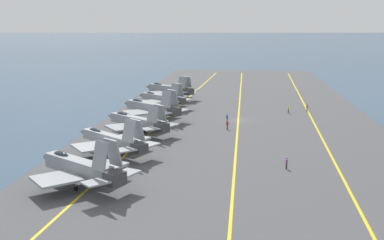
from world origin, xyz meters
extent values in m
plane|color=#334C66|center=(0.00, 0.00, 0.00)|extent=(2000.00, 2000.00, 0.00)
cube|color=#4C4C4F|center=(0.00, 0.00, 0.20)|extent=(215.36, 55.60, 0.40)
cube|color=yellow|center=(0.00, -15.29, 0.40)|extent=(193.73, 6.60, 0.01)
cube|color=yellow|center=(0.00, 0.00, 0.40)|extent=(193.82, 0.36, 0.01)
cube|color=yellow|center=(0.00, 15.29, 0.40)|extent=(193.58, 10.44, 0.01)
cube|color=gray|center=(-43.02, 19.01, 2.89)|extent=(8.00, 10.54, 1.84)
cone|color=#5B5E60|center=(-39.26, 24.53, 2.89)|extent=(2.67, 2.78, 1.75)
cube|color=#38383A|center=(-46.87, 13.35, 2.89)|extent=(2.80, 2.73, 1.56)
ellipsoid|color=#232D38|center=(-41.05, 21.90, 3.76)|extent=(2.41, 2.88, 1.01)
cube|color=gray|center=(-46.07, 20.61, 2.29)|extent=(7.04, 7.05, 0.28)
cube|color=gray|center=(-40.41, 16.76, 2.29)|extent=(6.42, 6.40, 0.28)
cube|color=gray|center=(-46.97, 14.92, 5.49)|extent=(2.06, 2.37, 3.33)
cube|color=gray|center=(-45.37, 13.84, 5.49)|extent=(2.06, 2.37, 3.33)
cube|color=gray|center=(-48.53, 15.04, 2.89)|extent=(3.52, 3.51, 0.20)
cube|color=gray|center=(-44.69, 12.43, 2.89)|extent=(3.45, 3.13, 0.20)
cylinder|color=#B2B2B7|center=(-40.61, 22.54, 1.18)|extent=(0.16, 0.16, 1.57)
cylinder|color=black|center=(-40.61, 22.54, 0.70)|extent=(0.52, 0.62, 0.60)
cylinder|color=#B2B2B7|center=(-44.74, 18.77, 1.18)|extent=(0.16, 0.16, 1.57)
cylinder|color=black|center=(-44.74, 18.77, 0.70)|extent=(0.52, 0.62, 0.60)
cylinder|color=#B2B2B7|center=(-42.61, 17.32, 1.18)|extent=(0.16, 0.16, 1.57)
cylinder|color=black|center=(-42.61, 17.32, 0.70)|extent=(0.52, 0.62, 0.60)
cube|color=#93999E|center=(-27.95, 19.36, 2.72)|extent=(8.84, 10.56, 1.52)
cone|color=#5B5E60|center=(-23.50, 24.95, 2.72)|extent=(2.57, 2.72, 1.44)
cube|color=#38383A|center=(-32.50, 13.64, 2.72)|extent=(2.61, 2.65, 1.29)
ellipsoid|color=#232D38|center=(-25.62, 22.29, 3.44)|extent=(2.51, 2.86, 0.83)
cube|color=#93999E|center=(-30.80, 21.10, 2.23)|extent=(7.33, 7.29, 0.28)
cube|color=#93999E|center=(-25.61, 16.98, 2.23)|extent=(6.85, 6.96, 0.28)
cube|color=#93999E|center=(-32.29, 15.18, 5.05)|extent=(2.19, 2.41, 3.09)
cube|color=#93999E|center=(-31.05, 14.19, 5.05)|extent=(2.19, 2.41, 3.09)
cube|color=#93999E|center=(-33.87, 15.38, 2.72)|extent=(3.60, 3.64, 0.20)
cube|color=#93999E|center=(-30.50, 12.69, 2.72)|extent=(3.57, 3.38, 0.20)
cylinder|color=#B2B2B7|center=(-25.10, 22.94, 1.18)|extent=(0.16, 0.16, 1.56)
cylinder|color=black|center=(-25.10, 22.94, 0.70)|extent=(0.55, 0.61, 0.60)
cylinder|color=#B2B2B7|center=(-29.55, 19.05, 1.18)|extent=(0.16, 0.16, 1.56)
cylinder|color=black|center=(-29.55, 19.05, 0.70)|extent=(0.55, 0.61, 0.60)
cylinder|color=#B2B2B7|center=(-27.89, 17.73, 1.18)|extent=(0.16, 0.16, 1.56)
cylinder|color=black|center=(-27.89, 17.73, 0.70)|extent=(0.55, 0.61, 0.60)
cube|color=gray|center=(-13.79, 18.61, 2.66)|extent=(8.95, 10.77, 1.65)
cone|color=#5B5E60|center=(-9.34, 24.27, 2.66)|extent=(2.68, 2.81, 1.57)
cube|color=#38383A|center=(-18.34, 12.81, 2.66)|extent=(2.74, 2.76, 1.41)
ellipsoid|color=#232D38|center=(-11.46, 21.57, 3.44)|extent=(2.58, 2.93, 0.91)
cube|color=gray|center=(-16.56, 20.25, 2.12)|extent=(7.14, 7.03, 0.28)
cube|color=gray|center=(-11.53, 16.30, 2.12)|extent=(6.52, 6.83, 0.28)
cube|color=gray|center=(-18.19, 14.40, 4.93)|extent=(2.15, 2.40, 2.86)
cube|color=gray|center=(-16.83, 13.33, 4.93)|extent=(2.15, 2.40, 2.86)
cube|color=gray|center=(-19.78, 14.58, 2.66)|extent=(3.61, 3.65, 0.20)
cube|color=gray|center=(-16.27, 11.83, 2.66)|extent=(3.57, 3.39, 0.20)
cylinder|color=#B2B2B7|center=(-10.94, 22.23, 1.11)|extent=(0.16, 0.16, 1.43)
cylinder|color=black|center=(-10.94, 22.23, 0.70)|extent=(0.54, 0.61, 0.60)
cylinder|color=#B2B2B7|center=(-15.47, 18.33, 1.11)|extent=(0.16, 0.16, 1.43)
cylinder|color=black|center=(-15.47, 18.33, 0.70)|extent=(0.54, 0.61, 0.60)
cylinder|color=#B2B2B7|center=(-13.65, 16.90, 1.11)|extent=(0.16, 0.16, 1.43)
cylinder|color=black|center=(-13.65, 16.90, 0.70)|extent=(0.54, 0.61, 0.60)
cube|color=gray|center=(-0.67, 18.54, 2.95)|extent=(9.39, 11.19, 1.82)
cone|color=#5B5E60|center=(3.96, 24.39, 2.95)|extent=(2.86, 2.98, 1.73)
cube|color=#38383A|center=(-5.41, 12.56, 2.95)|extent=(2.93, 2.93, 1.55)
ellipsoid|color=#232D38|center=(1.75, 21.60, 3.81)|extent=(2.72, 3.07, 1.00)
cube|color=gray|center=(-3.55, 20.27, 2.36)|extent=(7.35, 7.23, 0.28)
cube|color=gray|center=(1.67, 16.14, 2.36)|extent=(6.70, 7.05, 0.28)
cube|color=gray|center=(-5.30, 14.24, 5.53)|extent=(2.29, 2.53, 3.30)
cube|color=gray|center=(-3.80, 13.06, 5.53)|extent=(2.29, 2.53, 3.30)
cube|color=gray|center=(-6.90, 14.40, 2.95)|extent=(3.68, 3.71, 0.20)
cube|color=gray|center=(-3.27, 11.53, 2.95)|extent=(3.62, 3.47, 0.20)
cylinder|color=#B2B2B7|center=(2.29, 22.28, 1.22)|extent=(0.16, 0.16, 1.64)
cylinder|color=black|center=(2.29, 22.28, 0.70)|extent=(0.54, 0.61, 0.60)
cylinder|color=#B2B2B7|center=(-2.48, 18.31, 1.22)|extent=(0.16, 0.16, 1.64)
cylinder|color=black|center=(-2.48, 18.31, 0.70)|extent=(0.54, 0.61, 0.60)
cylinder|color=#B2B2B7|center=(-0.48, 16.73, 1.22)|extent=(0.16, 0.16, 1.64)
cylinder|color=black|center=(-0.48, 16.73, 0.70)|extent=(0.54, 0.61, 0.60)
cube|color=gray|center=(13.21, 18.66, 2.78)|extent=(7.82, 10.01, 1.51)
cone|color=#5B5E60|center=(17.04, 23.96, 2.78)|extent=(2.41, 2.56, 1.43)
cube|color=#38383A|center=(9.29, 13.24, 2.78)|extent=(2.47, 2.50, 1.28)
ellipsoid|color=#232D38|center=(15.21, 21.43, 3.50)|extent=(2.28, 2.70, 0.83)
cube|color=gray|center=(10.07, 20.46, 2.29)|extent=(7.39, 7.49, 0.28)
cube|color=gray|center=(15.90, 16.24, 2.29)|extent=(7.10, 6.64, 0.28)
cube|color=gray|center=(9.36, 14.69, 5.12)|extent=(2.03, 2.29, 3.12)
cube|color=gray|center=(10.64, 13.76, 5.12)|extent=(2.03, 2.29, 3.12)
cube|color=gray|center=(7.81, 14.87, 2.78)|extent=(3.48, 3.49, 0.20)
cube|color=gray|center=(11.30, 12.34, 2.78)|extent=(3.45, 3.14, 0.20)
cylinder|color=#B2B2B7|center=(15.66, 22.05, 1.21)|extent=(0.16, 0.16, 1.63)
cylinder|color=black|center=(15.66, 22.05, 0.70)|extent=(0.53, 0.62, 0.60)
cylinder|color=#B2B2B7|center=(11.68, 18.35, 1.21)|extent=(0.16, 0.16, 1.63)
cylinder|color=black|center=(11.68, 18.35, 0.70)|extent=(0.53, 0.62, 0.60)
cylinder|color=#B2B2B7|center=(13.39, 17.12, 1.21)|extent=(0.16, 0.16, 1.63)
cylinder|color=black|center=(13.39, 17.12, 0.70)|extent=(0.53, 0.62, 0.60)
cube|color=gray|center=(27.17, 19.08, 3.01)|extent=(8.60, 11.27, 1.87)
cone|color=#5B5E60|center=(31.27, 25.02, 3.01)|extent=(2.79, 2.94, 1.77)
cube|color=#38383A|center=(22.97, 13.01, 3.01)|extent=(2.91, 2.88, 1.59)
ellipsoid|color=#232D38|center=(29.31, 22.19, 3.90)|extent=(2.56, 3.07, 1.03)
cube|color=gray|center=(23.91, 20.82, 2.40)|extent=(7.64, 7.65, 0.28)
cube|color=gray|center=(29.95, 16.65, 2.40)|extent=(7.01, 6.95, 0.28)
cube|color=gray|center=(22.93, 14.67, 5.34)|extent=(2.05, 2.43, 2.77)
cube|color=gray|center=(24.54, 13.56, 5.34)|extent=(2.05, 2.43, 2.77)
cube|color=gray|center=(21.34, 14.75, 3.01)|extent=(3.64, 3.64, 0.20)
cube|color=gray|center=(25.18, 12.10, 3.01)|extent=(3.52, 3.30, 0.20)
cylinder|color=#B2B2B7|center=(29.79, 22.88, 1.24)|extent=(0.16, 0.16, 1.68)
cylinder|color=black|center=(29.79, 22.88, 0.70)|extent=(0.52, 0.62, 0.60)
cylinder|color=#B2B2B7|center=(25.38, 18.79, 1.24)|extent=(0.16, 0.16, 1.68)
cylinder|color=black|center=(25.38, 18.79, 0.70)|extent=(0.52, 0.62, 0.60)
cylinder|color=#B2B2B7|center=(27.53, 17.31, 1.24)|extent=(0.16, 0.16, 1.68)
cylinder|color=black|center=(27.53, 17.31, 0.70)|extent=(0.52, 0.62, 0.60)
cylinder|color=#4C473D|center=(9.27, -11.00, 0.86)|extent=(0.24, 0.24, 0.92)
cube|color=yellow|center=(9.27, -11.00, 1.60)|extent=(0.41, 0.31, 0.57)
sphere|color=tan|center=(9.27, -11.00, 2.02)|extent=(0.22, 0.22, 0.22)
sphere|color=yellow|center=(9.27, -11.00, 2.08)|extent=(0.24, 0.24, 0.24)
cylinder|color=#383328|center=(-8.85, 1.93, 0.87)|extent=(0.24, 0.24, 0.94)
cube|color=red|center=(-8.85, 1.93, 1.61)|extent=(0.39, 0.45, 0.54)
sphere|color=#9E7051|center=(-8.85, 1.93, 2.01)|extent=(0.22, 0.22, 0.22)
sphere|color=red|center=(-8.85, 1.93, 2.07)|extent=(0.24, 0.24, 0.24)
cylinder|color=#383328|center=(-33.02, -7.13, 0.81)|extent=(0.24, 0.24, 0.82)
cube|color=purple|center=(-33.02, -7.13, 1.48)|extent=(0.39, 0.28, 0.53)
sphere|color=beige|center=(-33.02, -7.13, 1.88)|extent=(0.22, 0.22, 0.22)
sphere|color=purple|center=(-33.02, -7.13, 1.94)|extent=(0.24, 0.24, 0.24)
cylinder|color=#4C473D|center=(-2.15, 2.22, 0.82)|extent=(0.24, 0.24, 0.85)
cube|color=#284CB2|center=(-2.15, 2.22, 1.53)|extent=(0.46, 0.41, 0.57)
sphere|color=beige|center=(-2.15, 2.22, 1.95)|extent=(0.22, 0.22, 0.22)
sphere|color=#284CB2|center=(-2.15, 2.22, 2.01)|extent=(0.24, 0.24, 0.24)
cylinder|color=#4C473D|center=(12.19, -15.46, 0.80)|extent=(0.24, 0.24, 0.81)
cube|color=brown|center=(12.19, -15.46, 1.47)|extent=(0.42, 0.46, 0.52)
sphere|color=tan|center=(12.19, -15.46, 1.86)|extent=(0.22, 0.22, 0.22)
sphere|color=brown|center=(12.19, -15.46, 1.92)|extent=(0.24, 0.24, 0.24)
camera|label=1|loc=(-97.88, -1.09, 20.25)|focal=45.00mm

